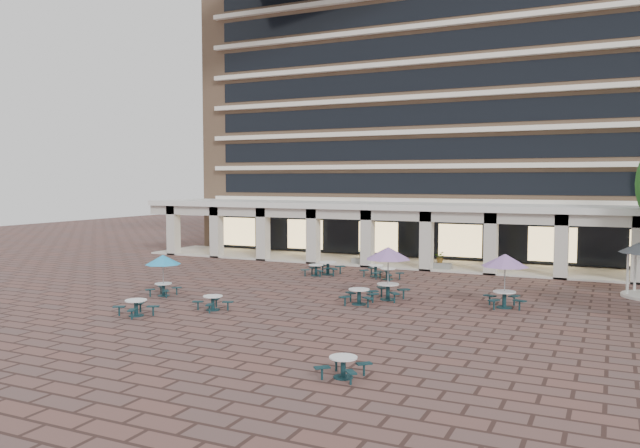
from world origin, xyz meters
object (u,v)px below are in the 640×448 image
at_px(planter_left, 362,258).
at_px(planter_right, 440,262).
at_px(picnic_table_1, 213,301).
at_px(picnic_table_2, 343,365).

xyz_separation_m(planter_left, planter_right, (5.62, 0.00, 0.04)).
bearing_deg(picnic_table_1, picnic_table_2, -12.10).
relative_size(picnic_table_2, planter_right, 1.02).
height_order(picnic_table_1, picnic_table_2, picnic_table_1).
bearing_deg(planter_left, planter_right, 0.00).
distance_m(picnic_table_2, planter_left, 25.45).
distance_m(planter_left, planter_right, 5.62).
xyz_separation_m(picnic_table_1, planter_right, (6.30, 17.32, 0.12)).
relative_size(picnic_table_1, planter_right, 1.24).
bearing_deg(planter_left, picnic_table_1, -92.24).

